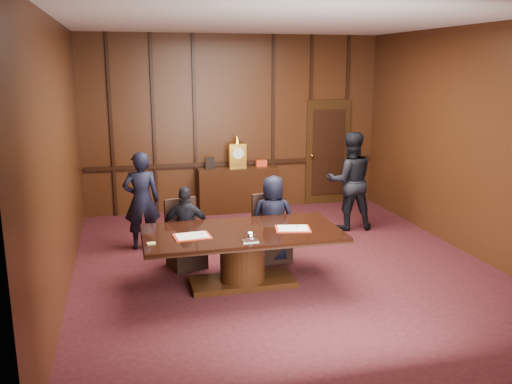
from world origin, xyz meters
The scene contains 13 objects.
room centered at (0.07, 0.14, 1.72)m, with size 7.00×7.04×3.50m.
sideboard centered at (0.00, 3.26, 0.49)m, with size 1.60×0.45×1.54m.
conference_table centered at (-0.73, -0.50, 0.51)m, with size 2.62×1.32×0.76m.
folder_left centered at (-1.41, -0.60, 0.77)m, with size 0.49×0.37×0.02m.
folder_right centered at (-0.06, -0.59, 0.77)m, with size 0.52×0.42×0.02m.
inkstand centered at (-0.73, -0.95, 0.81)m, with size 0.20×0.14×0.12m.
notepad centered at (-1.93, -0.76, 0.77)m, with size 0.10×0.07×0.01m, color #CFCB65.
chair_left centered at (-1.39, 0.38, 0.29)m, with size 0.59×0.59×0.99m.
chair_right centered at (-0.09, 0.38, 0.29)m, with size 0.55×0.55×0.99m.
signatory_left centered at (-1.38, 0.30, 0.61)m, with size 0.71×0.30×1.22m, color black.
signatory_right centered at (-0.08, 0.30, 0.66)m, with size 0.64×0.42×1.31m, color black.
witness_left centered at (-1.96, 1.36, 0.79)m, with size 0.58×0.38×1.58m, color black.
witness_right centered at (1.71, 1.59, 0.88)m, with size 0.86×0.67×1.76m, color black.
Camera 1 is at (-2.20, -7.20, 2.89)m, focal length 38.00 mm.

